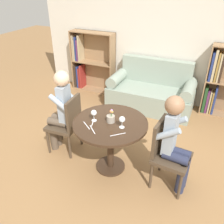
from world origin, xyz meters
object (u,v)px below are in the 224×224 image
wine_glass_right (122,120)px  chair_left (67,122)px  wine_glass_left (94,113)px  flower_vase (111,118)px  person_right (176,142)px  chair_right (167,152)px  bookshelf_left (89,62)px  person_left (61,110)px  couch (151,92)px

wine_glass_right → chair_left: bearing=170.9°
wine_glass_left → flower_vase: (0.21, 0.06, -0.05)m
flower_vase → wine_glass_right: bearing=-19.0°
chair_left → wine_glass_left: 0.65m
person_right → wine_glass_right: size_ratio=8.27×
chair_right → wine_glass_left: 1.00m
wine_glass_left → flower_vase: size_ratio=0.84×
bookshelf_left → chair_left: (0.83, -2.12, -0.14)m
chair_left → wine_glass_right: bearing=76.8°
person_right → wine_glass_left: bearing=99.3°
wine_glass_right → chair_right: bearing=8.9°
person_right → wine_glass_left: 1.04m
bookshelf_left → chair_right: 3.16m
chair_left → person_left: size_ratio=0.71×
bookshelf_left → flower_vase: 2.71m
chair_left → bookshelf_left: bearing=-162.8°
person_left → wine_glass_right: bearing=78.2°
chair_left → person_left: person_left is taller
person_right → wine_glass_right: (-0.64, -0.07, 0.18)m
chair_left → wine_glass_left: chair_left is taller
chair_left → wine_glass_right: (0.90, -0.14, 0.36)m
couch → wine_glass_left: 2.07m
chair_left → flower_vase: size_ratio=5.06×
wine_glass_right → flower_vase: flower_vase is taller
bookshelf_left → flower_vase: bearing=-54.7°
bookshelf_left → flower_vase: bookshelf_left is taller
couch → flower_vase: (0.01, -1.93, 0.49)m
person_right → person_left: bearing=92.9°
couch → person_left: 2.06m
couch → person_right: 2.11m
person_right → wine_glass_right: 0.67m
wine_glass_left → flower_vase: bearing=16.4°
couch → bookshelf_left: bearing=169.9°
couch → wine_glass_right: (0.17, -1.99, 0.54)m
chair_left → person_left: (-0.09, -0.01, 0.19)m
couch → chair_right: 2.04m
wine_glass_left → wine_glass_right: size_ratio=1.00×
couch → wine_glass_right: size_ratio=10.85×
wine_glass_right → couch: bearing=95.0°
chair_left → person_left: bearing=-87.1°
bookshelf_left → person_right: 3.23m
flower_vase → person_right: bearing=1.1°
couch → bookshelf_left: 1.61m
person_left → bookshelf_left: bearing=-164.9°
couch → person_right: person_right is taller
person_left → flower_vase: 0.83m
bookshelf_left → person_left: (0.74, -2.13, 0.05)m
chair_left → person_right: bearing=83.3°
chair_right → wine_glass_left: bearing=100.5°
couch → person_left: bearing=-113.8°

